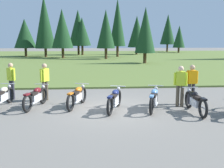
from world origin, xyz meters
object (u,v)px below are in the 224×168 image
at_px(motorcycle_maroon, 36,97).
at_px(rider_checking_bike, 180,84).
at_px(rider_in_hivis_vest, 192,82).
at_px(motorcycle_orange, 77,96).
at_px(motorcycle_black, 195,101).
at_px(rider_near_row_end, 45,80).
at_px(rider_with_back_turned, 11,79).
at_px(motorcycle_cream, 2,96).
at_px(motorcycle_sky_blue, 154,99).
at_px(motorcycle_navy, 115,99).

xyz_separation_m(motorcycle_maroon, rider_checking_bike, (5.82, -0.25, 0.51)).
bearing_deg(rider_in_hivis_vest, motorcycle_orange, -178.36).
distance_m(motorcycle_black, rider_checking_bike, 1.13).
bearing_deg(rider_near_row_end, rider_checking_bike, -14.76).
height_order(rider_with_back_turned, rider_near_row_end, same).
xyz_separation_m(rider_with_back_turned, rider_near_row_end, (1.56, -0.37, 0.00)).
bearing_deg(motorcycle_cream, motorcycle_sky_blue, -8.41).
bearing_deg(rider_with_back_turned, motorcycle_orange, -27.73).
height_order(motorcycle_maroon, motorcycle_sky_blue, same).
height_order(motorcycle_orange, motorcycle_black, same).
bearing_deg(motorcycle_sky_blue, rider_with_back_turned, 159.24).
xyz_separation_m(rider_near_row_end, rider_in_hivis_vest, (6.28, -1.10, 0.00)).
bearing_deg(motorcycle_maroon, motorcycle_sky_blue, -8.30).
distance_m(rider_with_back_turned, rider_in_hivis_vest, 7.98).
height_order(motorcycle_maroon, motorcycle_orange, same).
bearing_deg(rider_near_row_end, motorcycle_cream, -146.14).
bearing_deg(rider_with_back_turned, motorcycle_navy, -26.95).
height_order(motorcycle_navy, rider_in_hivis_vest, rider_in_hivis_vest).
height_order(motorcycle_navy, rider_near_row_end, rider_near_row_end).
relative_size(rider_with_back_turned, rider_near_row_end, 1.00).
height_order(motorcycle_sky_blue, rider_checking_bike, rider_checking_bike).
relative_size(motorcycle_navy, motorcycle_sky_blue, 1.01).
bearing_deg(rider_checking_bike, rider_in_hivis_vest, 32.70).
xyz_separation_m(motorcycle_cream, motorcycle_black, (7.47, -1.43, 0.00)).
bearing_deg(rider_checking_bike, motorcycle_navy, -170.89).
xyz_separation_m(motorcycle_cream, rider_with_back_turned, (-0.03, 1.40, 0.51)).
relative_size(motorcycle_navy, rider_near_row_end, 1.21).
height_order(motorcycle_orange, motorcycle_sky_blue, same).
bearing_deg(rider_with_back_turned, motorcycle_maroon, -49.04).
bearing_deg(rider_with_back_turned, motorcycle_black, -20.67).
distance_m(motorcycle_maroon, motorcycle_orange, 1.65).
relative_size(motorcycle_maroon, motorcycle_navy, 1.02).
bearing_deg(motorcycle_cream, rider_in_hivis_vest, -0.47).
relative_size(motorcycle_cream, motorcycle_sky_blue, 1.04).
xyz_separation_m(rider_checking_bike, rider_with_back_turned, (-7.23, 1.86, 0.00)).
height_order(motorcycle_orange, rider_near_row_end, rider_near_row_end).
xyz_separation_m(motorcycle_orange, motorcycle_black, (4.45, -1.23, 0.00)).
bearing_deg(motorcycle_sky_blue, rider_in_hivis_vest, 24.79).
height_order(motorcycle_cream, motorcycle_sky_blue, same).
bearing_deg(motorcycle_black, rider_with_back_turned, 159.33).
relative_size(motorcycle_orange, rider_with_back_turned, 1.22).
bearing_deg(rider_in_hivis_vest, rider_near_row_end, 170.11).
height_order(motorcycle_orange, rider_with_back_turned, rider_with_back_turned).
relative_size(rider_checking_bike, rider_in_hivis_vest, 1.00).
bearing_deg(motorcycle_navy, motorcycle_maroon, 167.66).
distance_m(motorcycle_maroon, motorcycle_navy, 3.19).
height_order(rider_with_back_turned, rider_in_hivis_vest, same).
distance_m(motorcycle_orange, rider_near_row_end, 2.00).
bearing_deg(motorcycle_maroon, rider_in_hivis_vest, 1.33).
height_order(motorcycle_sky_blue, rider_in_hivis_vest, rider_in_hivis_vest).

